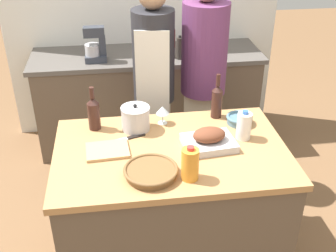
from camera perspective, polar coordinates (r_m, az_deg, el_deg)
name	(u,v)px	position (r m, az deg, el deg)	size (l,w,h in m)	color
kitchen_island	(171,206)	(2.71, 0.38, -10.85)	(1.35, 0.87, 0.87)	brown
back_counter	(148,99)	(3.96, -2.72, 3.72)	(2.04, 0.60, 0.89)	brown
back_wall	(142,0)	(4.01, -3.51, 16.62)	(2.54, 0.10, 2.55)	silver
roasting_pan	(209,140)	(2.45, 5.58, -1.88)	(0.32, 0.26, 0.12)	#BCBCC1
wicker_basket	(151,171)	(2.22, -2.33, -6.16)	(0.29, 0.29, 0.05)	brown
cutting_board	(107,150)	(2.44, -8.20, -3.28)	(0.25, 0.20, 0.02)	tan
stock_pot	(136,118)	(2.61, -4.41, 1.05)	(0.18, 0.18, 0.18)	#B7B7BC
mixing_bowl	(239,119)	(2.72, 9.63, 0.93)	(0.17, 0.17, 0.05)	slate
juice_jug	(190,164)	(2.17, 3.01, -5.15)	(0.09, 0.09, 0.19)	orange
milk_jug	(244,126)	(2.54, 10.26, 0.04)	(0.09, 0.09, 0.18)	white
wine_bottle_green	(94,113)	(2.63, -10.03, 1.78)	(0.08, 0.08, 0.28)	#381E19
wine_bottle_dark	(217,100)	(2.74, 6.63, 3.46)	(0.07, 0.07, 0.30)	#381E19
wine_glass_left	(163,111)	(2.66, -0.75, 2.10)	(0.08, 0.08, 0.12)	silver
knife_chef	(123,139)	(2.54, -6.05, -1.82)	(0.29, 0.12, 0.01)	#B7B7BC
stand_mixer	(95,47)	(3.63, -9.82, 10.49)	(0.18, 0.14, 0.30)	#333842
condiment_bottle_tall	(173,38)	(3.91, 0.63, 11.78)	(0.05, 0.05, 0.18)	maroon
condiment_bottle_short	(180,48)	(3.63, 1.59, 10.50)	(0.06, 0.06, 0.21)	#332D28
condiment_bottle_extra	(171,51)	(3.68, 0.43, 10.17)	(0.06, 0.06, 0.13)	maroon
person_cook_aproned	(154,83)	(3.12, -1.92, 5.89)	(0.30, 0.32, 1.66)	beige
person_cook_guest	(203,76)	(3.21, 4.81, 6.74)	(0.34, 0.34, 1.69)	beige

